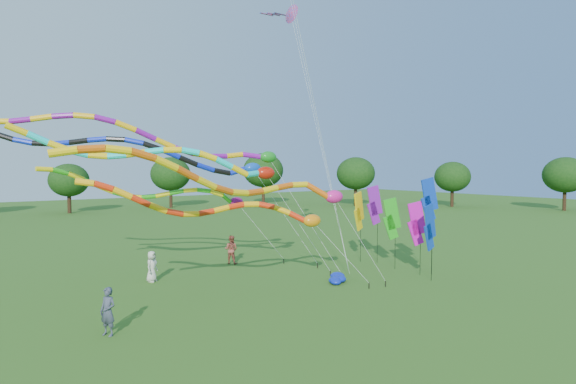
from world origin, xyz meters
TOP-DOWN VIEW (x-y plane):
  - ground at (0.00, 0.00)m, footprint 160.00×160.00m
  - tree_ring at (-0.35, 0.93)m, footprint 118.26×119.93m
  - tube_kite_red at (-4.40, 4.03)m, footprint 12.63×3.52m
  - tube_kite_orange at (-4.88, 1.66)m, footprint 15.01×1.39m
  - tube_kite_purple at (-6.14, 6.91)m, footprint 15.63×4.89m
  - tube_kite_blue at (-5.48, 10.32)m, footprint 15.65×6.69m
  - tube_kite_cyan at (-5.72, 6.73)m, footprint 14.87×3.52m
  - tube_kite_green at (-5.02, 10.20)m, footprint 13.32×1.84m
  - delta_kite_high_c at (2.54, 9.59)m, footprint 2.83×6.25m
  - banner_pole_blue_b at (6.86, 2.32)m, footprint 1.15×0.34m
  - banner_pole_green at (6.25, 4.53)m, footprint 1.10×0.52m
  - banner_pole_orange at (6.02, 7.07)m, footprint 1.13×0.41m
  - banner_pole_violet at (6.72, 6.40)m, footprint 1.16×0.28m
  - banner_pole_magenta_b at (6.23, 2.64)m, footprint 1.10×0.54m
  - banner_pole_blue_a at (5.61, 1.25)m, footprint 1.16×0.28m
  - blue_nylon_heap at (1.30, 3.62)m, footprint 1.17×1.45m
  - person_a at (-6.41, 9.52)m, footprint 0.94×0.91m
  - person_b at (-10.42, 2.48)m, footprint 0.69×0.76m
  - person_c at (-0.76, 11.32)m, footprint 1.07×1.09m

SIDE VIEW (x-z plane):
  - ground at x=0.00m, z-range 0.00..0.00m
  - blue_nylon_heap at x=1.30m, z-range -0.02..0.42m
  - person_a at x=-6.41m, z-range 0.00..1.62m
  - person_b at x=-10.42m, z-range 0.00..1.74m
  - person_c at x=-0.76m, z-range 0.00..1.78m
  - banner_pole_blue_a at x=5.61m, z-range 0.81..4.94m
  - banner_pole_magenta_b at x=6.23m, z-range 0.82..4.97m
  - banner_pole_green at x=6.25m, z-range 0.87..5.12m
  - banner_pole_orange at x=6.02m, z-range 0.99..5.51m
  - banner_pole_violet at x=6.72m, z-range 1.19..6.09m
  - tube_kite_red at x=-4.40m, z-range 1.04..7.13m
  - banner_pole_blue_b at x=6.86m, z-range 1.46..6.94m
  - tube_kite_green at x=-5.02m, z-range 1.31..7.92m
  - tree_ring at x=-0.35m, z-range 0.56..10.05m
  - tube_kite_orange at x=-4.88m, z-range 1.70..9.04m
  - tube_kite_cyan at x=-5.72m, z-range 2.16..10.57m
  - tube_kite_blue at x=-5.48m, z-range 2.44..10.86m
  - tube_kite_purple at x=-6.14m, z-range 2.70..11.75m
  - delta_kite_high_c at x=2.54m, z-range 7.29..23.65m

